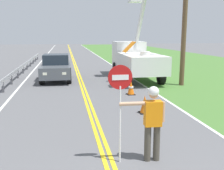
# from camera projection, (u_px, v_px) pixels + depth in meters

# --- Properties ---
(grass_verge_right) EXTENTS (16.00, 110.00, 0.01)m
(grass_verge_right) POSITION_uv_depth(u_px,v_px,m) (202.00, 67.00, 24.43)
(grass_verge_right) COLOR #477533
(grass_verge_right) RESTS_ON ground
(centerline_yellow_left) EXTENTS (0.11, 110.00, 0.01)m
(centerline_yellow_left) POSITION_uv_depth(u_px,v_px,m) (76.00, 70.00, 22.42)
(centerline_yellow_left) COLOR yellow
(centerline_yellow_left) RESTS_ON ground
(centerline_yellow_right) EXTENTS (0.11, 110.00, 0.01)m
(centerline_yellow_right) POSITION_uv_depth(u_px,v_px,m) (78.00, 70.00, 22.45)
(centerline_yellow_right) COLOR yellow
(centerline_yellow_right) RESTS_ON ground
(edge_line_right) EXTENTS (0.12, 110.00, 0.01)m
(edge_line_right) POSITION_uv_depth(u_px,v_px,m) (118.00, 69.00, 23.05)
(edge_line_right) COLOR silver
(edge_line_right) RESTS_ON ground
(edge_line_left) EXTENTS (0.12, 110.00, 0.01)m
(edge_line_left) POSITION_uv_depth(u_px,v_px,m) (33.00, 71.00, 21.81)
(edge_line_left) COLOR silver
(edge_line_left) RESTS_ON ground
(flagger_worker) EXTENTS (1.09, 0.27, 1.83)m
(flagger_worker) POSITION_uv_depth(u_px,v_px,m) (152.00, 119.00, 6.16)
(flagger_worker) COLOR #474238
(flagger_worker) RESTS_ON ground
(stop_sign_paddle) EXTENTS (0.56, 0.04, 2.33)m
(stop_sign_paddle) POSITION_uv_depth(u_px,v_px,m) (120.00, 92.00, 5.95)
(stop_sign_paddle) COLOR silver
(stop_sign_paddle) RESTS_ON ground
(utility_bucket_truck) EXTENTS (2.75, 6.84, 5.87)m
(utility_bucket_truck) POSITION_uv_depth(u_px,v_px,m) (135.00, 57.00, 18.04)
(utility_bucket_truck) COLOR white
(utility_bucket_truck) RESTS_ON ground
(oncoming_sedan_nearest) EXTENTS (1.98, 4.14, 1.70)m
(oncoming_sedan_nearest) POSITION_uv_depth(u_px,v_px,m) (56.00, 68.00, 17.22)
(oncoming_sedan_nearest) COLOR #4C5156
(oncoming_sedan_nearest) RESTS_ON ground
(utility_pole_near) EXTENTS (1.80, 0.28, 8.09)m
(utility_pole_near) POSITION_uv_depth(u_px,v_px,m) (185.00, 12.00, 14.92)
(utility_pole_near) COLOR brown
(utility_pole_near) RESTS_ON ground
(traffic_cone_lead) EXTENTS (0.40, 0.40, 0.70)m
(traffic_cone_lead) POSITION_uv_depth(u_px,v_px,m) (145.00, 105.00, 10.10)
(traffic_cone_lead) COLOR orange
(traffic_cone_lead) RESTS_ON ground
(traffic_cone_mid) EXTENTS (0.40, 0.40, 0.70)m
(traffic_cone_mid) POSITION_uv_depth(u_px,v_px,m) (131.00, 88.00, 13.20)
(traffic_cone_mid) COLOR orange
(traffic_cone_mid) RESTS_ON ground
(traffic_cone_tail) EXTENTS (0.40, 0.40, 0.70)m
(traffic_cone_tail) POSITION_uv_depth(u_px,v_px,m) (114.00, 79.00, 15.76)
(traffic_cone_tail) COLOR orange
(traffic_cone_tail) RESTS_ON ground
(guardrail_left_shoulder) EXTENTS (0.10, 32.00, 0.71)m
(guardrail_left_shoulder) POSITION_uv_depth(u_px,v_px,m) (15.00, 73.00, 16.95)
(guardrail_left_shoulder) COLOR #9EA0A3
(guardrail_left_shoulder) RESTS_ON ground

